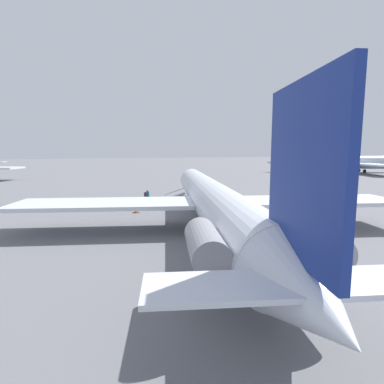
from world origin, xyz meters
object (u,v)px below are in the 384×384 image
at_px(airplane_far_left, 352,162).
at_px(boarding_stairs, 160,201).
at_px(passenger, 147,196).
at_px(airplane_main, 210,198).

bearing_deg(airplane_far_left, boarding_stairs, 51.50).
relative_size(airplane_far_left, boarding_stairs, 10.36).
bearing_deg(passenger, airplane_main, -61.43).
xyz_separation_m(airplane_far_left, boarding_stairs, (-24.17, 69.57, -2.50)).
relative_size(airplane_main, airplane_far_left, 0.82).
relative_size(airplane_far_left, passenger, 24.33).
relative_size(airplane_main, boarding_stairs, 8.48).
xyz_separation_m(airplane_far_left, passenger, (-23.97, 70.95, -1.88)).
distance_m(airplane_main, boarding_stairs, 10.94).
height_order(airplane_main, airplane_far_left, airplane_far_left).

